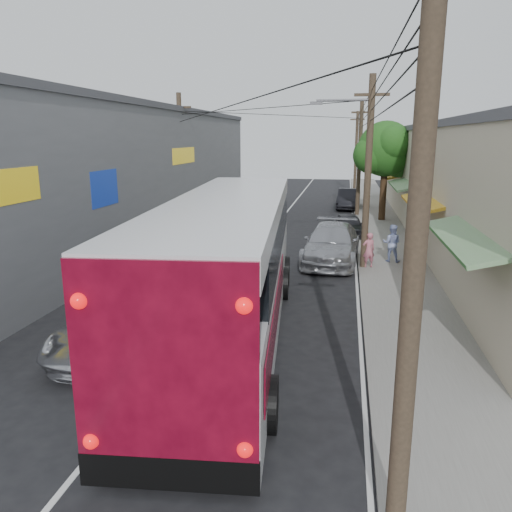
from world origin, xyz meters
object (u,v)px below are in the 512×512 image
Objects in this scene: parked_car_mid at (349,225)px; pedestrian_near at (369,250)px; pedestrian_far at (392,243)px; parked_car_far at (349,199)px; parked_suv at (332,243)px; coach_bus at (230,265)px; jeepney at (123,323)px.

pedestrian_near is (0.80, -7.47, 0.23)m from parked_car_mid.
pedestrian_far reaches higher than parked_car_mid.
parked_suv is at bearing -89.60° from parked_car_far.
coach_bus is at bearing 71.31° from pedestrian_far.
parked_car_mid is at bearing 73.60° from jeepney.
pedestrian_far is at bearing 3.56° from parked_suv.
parked_suv is 3.87× the size of pedestrian_near.
pedestrian_near is at bearing 57.51° from jeepney.
parked_car_mid is 2.23× the size of pedestrian_far.
parked_suv reaches higher than parked_car_far.
parked_suv is at bearing 11.12° from pedestrian_far.
parked_car_mid is at bearing -107.01° from pedestrian_near.
coach_bus is 2.40× the size of parked_suv.
parked_car_far is at bearing 82.10° from parked_car_mid.
pedestrian_near reaches higher than parked_car_far.
parked_suv is (2.61, 9.15, -1.21)m from coach_bus.
parked_car_far is (3.41, 26.75, -1.27)m from coach_bus.
coach_bus is 2.94× the size of parked_car_far.
parked_car_mid is (0.80, 6.29, -0.21)m from parked_suv.
jeepney is (-2.59, -1.55, -1.34)m from coach_bus.
coach_bus reaches higher than pedestrian_far.
parked_car_far reaches higher than jeepney.
parked_car_far is 17.70m from pedestrian_far.
jeepney is at bearing -154.25° from coach_bus.
parked_suv is at bearing 69.00° from coach_bus.
parked_car_mid is 0.79× the size of parked_car_far.
pedestrian_near reaches higher than jeepney.
coach_bus is at bearing 33.89° from jeepney.
coach_bus is 8.32× the size of pedestrian_far.
coach_bus is at bearing -110.36° from parked_car_mid.
jeepney is 11.70m from pedestrian_near.
parked_car_far is 18.80m from pedestrian_near.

